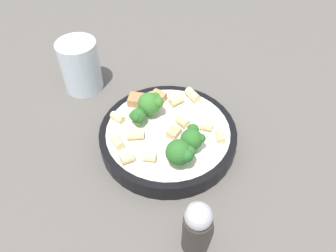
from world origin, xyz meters
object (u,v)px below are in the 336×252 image
Objects in this scene: rigatoni_3 at (118,142)px; chicken_chunk_2 at (172,133)px; rigatoni_1 at (117,117)px; drinking_glass at (81,69)px; broccoli_floret_1 at (152,103)px; rigatoni_9 at (193,95)px; pepper_shaker at (197,228)px; rigatoni_2 at (220,137)px; chicken_chunk_0 at (158,98)px; rigatoni_4 at (127,158)px; rigatoni_7 at (135,134)px; broccoli_floret_3 at (193,138)px; broccoli_floret_0 at (180,153)px; broccoli_floret_2 at (138,116)px; rigatoni_0 at (149,157)px; rigatoni_5 at (176,100)px; pasta_bowl at (168,135)px; chicken_chunk_1 at (136,100)px; rigatoni_8 at (182,121)px; rigatoni_6 at (206,126)px.

rigatoni_3 is 1.06× the size of chicken_chunk_2.
drinking_glass is (-0.15, 0.02, 0.01)m from rigatoni_1.
broccoli_floret_1 is 0.19m from drinking_glass.
pepper_shaker is at bearing -42.75° from rigatoni_9.
chicken_chunk_0 reaches higher than rigatoni_2.
rigatoni_1 is at bearing 154.22° from rigatoni_4.
rigatoni_7 is at bearing -65.60° from broccoli_floret_1.
broccoli_floret_3 is (0.10, -0.00, -0.00)m from broccoli_floret_1.
chicken_chunk_2 is at bearing 53.22° from rigatoni_7.
rigatoni_1 is at bearing 145.43° from rigatoni_3.
broccoli_floret_0 is 1.86× the size of chicken_chunk_0.
broccoli_floret_2 is 0.08m from rigatoni_0.
broccoli_floret_1 reaches higher than rigatoni_5.
pepper_shaker reaches higher than rigatoni_9.
broccoli_floret_0 is 0.12m from broccoli_floret_1.
rigatoni_7 is at bearing 167.53° from pepper_shaker.
rigatoni_1 is 1.10× the size of chicken_chunk_2.
rigatoni_7 and chicken_chunk_0 have the same top height.
rigatoni_3 is (0.02, -0.09, -0.02)m from broccoli_floret_1.
rigatoni_1 is at bearing -95.44° from chicken_chunk_0.
broccoli_floret_2 is (-0.11, 0.00, -0.01)m from broccoli_floret_0.
broccoli_floret_1 is (-0.12, 0.04, -0.00)m from broccoli_floret_0.
rigatoni_1 is 0.81× the size of rigatoni_9.
chicken_chunk_2 is (0.06, -0.01, -0.02)m from broccoli_floret_1.
chicken_chunk_1 is at bearing -179.32° from pasta_bowl.
broccoli_floret_3 is 1.64× the size of rigatoni_5.
rigatoni_4 is at bearing -89.02° from rigatoni_8.
broccoli_floret_1 is at bearing -152.44° from rigatoni_6.
rigatoni_6 is at bearing 64.20° from chicken_chunk_2.
chicken_chunk_2 is at bearing -23.70° from chicken_chunk_0.
rigatoni_5 is 0.92× the size of rigatoni_7.
broccoli_floret_0 is at bearing -30.22° from chicken_chunk_2.
broccoli_floret_0 is at bearing -50.89° from rigatoni_9.
rigatoni_0 is 0.72× the size of rigatoni_7.
rigatoni_8 is at bearing -160.48° from rigatoni_2.
rigatoni_8 is (-0.06, 0.06, -0.02)m from broccoli_floret_0.
rigatoni_1 is (-0.14, -0.02, -0.02)m from broccoli_floret_0.
broccoli_floret_1 reaches higher than chicken_chunk_2.
drinking_glass reaches higher than rigatoni_3.
rigatoni_0 is 0.14m from chicken_chunk_0.
chicken_chunk_0 reaches higher than pasta_bowl.
rigatoni_1 is at bearing -138.83° from rigatoni_6.
pasta_bowl is 9.16× the size of rigatoni_5.
rigatoni_5 is 0.08m from rigatoni_6.
chicken_chunk_0 is at bearing 175.69° from rigatoni_8.
rigatoni_6 is (0.07, 0.13, 0.00)m from rigatoni_3.
rigatoni_7 is (-0.06, -0.10, 0.00)m from rigatoni_6.
rigatoni_9 is at bearing 122.09° from rigatoni_8.
rigatoni_8 is at bearing 70.38° from rigatoni_7.
broccoli_floret_0 is 1.16× the size of broccoli_floret_3.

